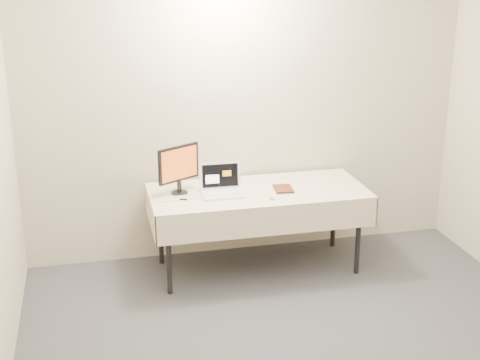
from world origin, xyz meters
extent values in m
cube|color=beige|center=(0.00, 2.50, 1.35)|extent=(4.00, 0.10, 2.70)
cylinder|color=black|center=(-0.82, 1.75, 0.34)|extent=(0.04, 0.04, 0.69)
cylinder|color=black|center=(0.82, 1.75, 0.34)|extent=(0.04, 0.04, 0.69)
cylinder|color=black|center=(-0.82, 2.34, 0.34)|extent=(0.04, 0.04, 0.69)
cylinder|color=black|center=(0.82, 2.34, 0.34)|extent=(0.04, 0.04, 0.69)
cube|color=gray|center=(0.00, 2.04, 0.71)|extent=(1.80, 0.75, 0.04)
cube|color=beige|center=(0.00, 2.04, 0.73)|extent=(1.86, 0.81, 0.01)
cube|color=beige|center=(0.00, 1.64, 0.60)|extent=(1.86, 0.01, 0.25)
cube|color=beige|center=(0.00, 2.45, 0.60)|extent=(1.86, 0.01, 0.25)
cube|color=beige|center=(-0.93, 2.04, 0.60)|extent=(0.01, 0.81, 0.25)
cube|color=beige|center=(0.93, 2.04, 0.60)|extent=(0.01, 0.81, 0.25)
cube|color=white|center=(-0.32, 1.98, 0.75)|extent=(0.36, 0.25, 0.02)
cube|color=white|center=(-0.32, 2.12, 0.87)|extent=(0.35, 0.05, 0.23)
cube|color=black|center=(-0.32, 2.12, 0.87)|extent=(0.31, 0.04, 0.19)
cylinder|color=black|center=(-0.67, 2.11, 0.74)|extent=(0.19, 0.19, 0.01)
cube|color=black|center=(-0.67, 2.11, 0.80)|extent=(0.04, 0.03, 0.10)
cube|color=black|center=(-0.67, 2.11, 1.00)|extent=(0.36, 0.22, 0.30)
cube|color=#E45B1A|center=(-0.67, 2.11, 1.00)|extent=(0.32, 0.18, 0.26)
imported|color=maroon|center=(0.13, 2.00, 0.84)|extent=(0.15, 0.03, 0.21)
cube|color=black|center=(-0.32, 2.27, 0.76)|extent=(0.11, 0.06, 0.04)
cube|color=#FF0C10|center=(-0.33, 2.25, 0.76)|extent=(0.07, 0.01, 0.02)
ellipsoid|color=silver|center=(0.06, 1.81, 0.75)|extent=(0.05, 0.09, 0.02)
cube|color=#B7DEB0|center=(0.19, 1.96, 0.74)|extent=(0.16, 0.26, 0.00)
cube|color=black|center=(-0.66, 1.95, 0.74)|extent=(0.06, 0.04, 0.01)
camera|label=1|loc=(-1.37, -3.17, 2.66)|focal=50.00mm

